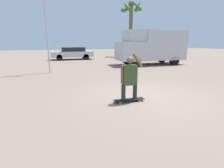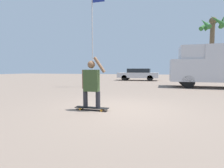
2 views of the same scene
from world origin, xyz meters
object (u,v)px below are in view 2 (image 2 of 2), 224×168
parked_car_silver (138,74)px  camper_van (217,65)px  person_skateboarder (91,82)px  skateboard (92,108)px  palm_tree_near_van (212,33)px  flagpole (93,33)px

parked_car_silver → camper_van: bearing=-46.3°
camper_van → parked_car_silver: camper_van is taller
person_skateboarder → parked_car_silver: bearing=92.2°
skateboard → palm_tree_near_van: size_ratio=0.15×
camper_van → palm_tree_near_van: palm_tree_near_van is taller
parked_car_silver → flagpole: size_ratio=0.68×
camper_van → flagpole: (-8.30, -1.88, 2.18)m
camper_van → parked_car_silver: 9.06m
parked_car_silver → flagpole: bearing=-103.8°
person_skateboarder → camper_van: bearing=56.6°
skateboard → person_skateboarder: (-0.00, 0.00, 0.81)m
camper_van → palm_tree_near_van: 9.60m
person_skateboarder → skateboard: bearing=0.0°
skateboard → parked_car_silver: 15.14m
parked_car_silver → palm_tree_near_van: bearing=15.3°
skateboard → person_skateboarder: 0.81m
flagpole → palm_tree_near_van: bearing=46.7°
person_skateboarder → flagpole: 7.77m
palm_tree_near_van → flagpole: 14.59m
parked_car_silver → person_skateboarder: bearing=-87.8°
skateboard → parked_car_silver: (-0.58, 15.11, 0.66)m
skateboard → person_skateboarder: bearing=180.0°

